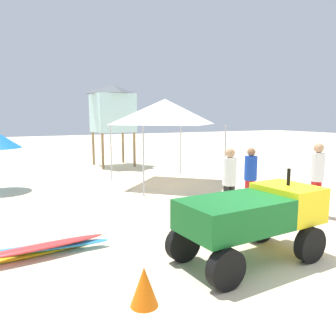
{
  "coord_description": "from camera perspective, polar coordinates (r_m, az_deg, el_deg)",
  "views": [
    {
      "loc": [
        -4.25,
        -3.78,
        2.41
      ],
      "look_at": [
        -0.34,
        3.64,
        1.13
      ],
      "focal_mm": 36.54,
      "sensor_mm": 36.0,
      "label": 1
    }
  ],
  "objects": [
    {
      "name": "ground",
      "position": [
        6.18,
        19.53,
        -14.8
      ],
      "size": [
        80.0,
        80.0,
        0.0
      ],
      "primitive_type": "plane",
      "color": "beige"
    },
    {
      "name": "utility_cart",
      "position": [
        5.91,
        14.11,
        -7.58
      ],
      "size": [
        2.6,
        1.39,
        1.5
      ],
      "color": "#146023",
      "rests_on": "ground"
    },
    {
      "name": "surfboard_pile",
      "position": [
        6.5,
        -20.86,
        -12.53
      ],
      "size": [
        2.51,
        0.75,
        0.24
      ],
      "color": "yellow",
      "rests_on": "ground"
    },
    {
      "name": "lifeguard_near_left",
      "position": [
        8.06,
        10.21,
        -1.78
      ],
      "size": [
        0.32,
        0.32,
        1.69
      ],
      "color": "black",
      "rests_on": "ground"
    },
    {
      "name": "lifeguard_near_center",
      "position": [
        9.03,
        13.6,
        -1.08
      ],
      "size": [
        0.32,
        0.32,
        1.61
      ],
      "color": "red",
      "rests_on": "ground"
    },
    {
      "name": "lifeguard_near_right",
      "position": [
        8.97,
        23.6,
        -0.94
      ],
      "size": [
        0.32,
        0.32,
        1.78
      ],
      "color": "red",
      "rests_on": "ground"
    },
    {
      "name": "popup_canopy",
      "position": [
        12.17,
        -0.49,
        9.36
      ],
      "size": [
        3.08,
        3.08,
        3.01
      ],
      "color": "#B2B2B7",
      "rests_on": "ground"
    },
    {
      "name": "lifeguard_tower",
      "position": [
        16.86,
        -9.24,
        9.83
      ],
      "size": [
        1.98,
        1.98,
        3.9
      ],
      "color": "olive",
      "rests_on": "ground"
    },
    {
      "name": "traffic_cone_near",
      "position": [
        4.62,
        -4.0,
        -19.11
      ],
      "size": [
        0.37,
        0.37,
        0.52
      ],
      "primitive_type": "cone",
      "color": "orange",
      "rests_on": "ground"
    }
  ]
}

